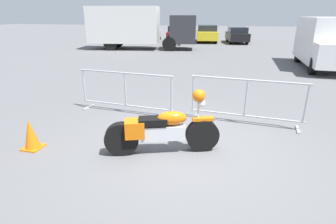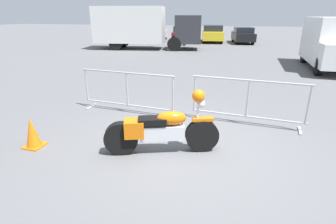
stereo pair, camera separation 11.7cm
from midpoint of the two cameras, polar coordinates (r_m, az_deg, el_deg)
ground_plane at (r=5.05m, az=2.96°, el=-8.08°), size 120.00×120.00×0.00m
motorcycle at (r=4.76m, az=-1.92°, el=-3.86°), size 2.02×0.90×1.19m
crowd_barrier_near at (r=6.80m, az=-9.75°, el=4.33°), size 2.57×0.63×1.07m
crowd_barrier_far at (r=6.23m, az=16.08°, el=2.34°), size 2.57×0.63×1.07m
box_truck at (r=20.22m, az=-7.06°, el=18.07°), size 7.97×3.52×2.98m
delivery_van at (r=14.74m, az=31.07°, el=13.06°), size 2.05×5.02×2.31m
parked_car_red at (r=28.39m, az=-9.19°, el=16.78°), size 2.39×4.50×1.45m
parked_car_silver at (r=27.02m, az=-3.93°, el=16.79°), size 2.37×4.46×1.44m
parked_car_maroon at (r=25.99m, az=1.90°, el=16.69°), size 2.37×4.46×1.44m
parked_car_yellow at (r=25.88m, az=8.32°, el=16.57°), size 2.50×4.71×1.52m
parked_car_black at (r=25.48m, az=14.66°, el=15.93°), size 2.27×4.27×1.38m
pedestrian at (r=22.36m, az=2.29°, el=16.57°), size 0.48×0.48×1.69m
traffic_cone at (r=5.62m, az=-28.23°, el=-4.34°), size 0.34×0.34×0.59m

